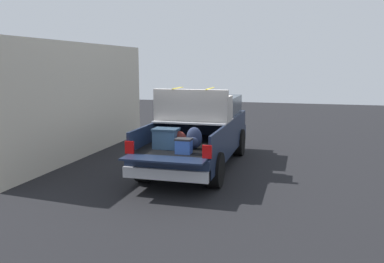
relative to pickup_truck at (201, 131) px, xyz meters
name	(u,v)px	position (x,y,z in m)	size (l,w,h in m)	color
ground_plane	(198,167)	(-0.37, 0.00, -0.97)	(40.00, 40.00, 0.00)	black
pickup_truck	(201,131)	(0.00, 0.00, 0.00)	(6.05, 2.06, 2.23)	#162138
building_facade	(84,100)	(0.24, 3.84, 0.77)	(8.14, 0.36, 3.49)	beige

